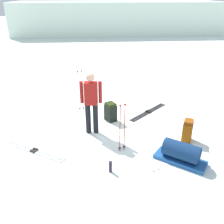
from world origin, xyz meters
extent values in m
plane|color=white|center=(0.00, 0.00, 0.00)|extent=(80.00, 80.00, 0.00)
cube|color=white|center=(3.91, 18.22, 1.38)|extent=(18.77, 6.99, 2.76)
cylinder|color=black|center=(-0.40, 0.25, 0.42)|extent=(0.14, 0.14, 0.85)
cylinder|color=black|center=(-0.60, 0.29, 0.42)|extent=(0.14, 0.14, 0.85)
cube|color=maroon|center=(-0.50, 0.27, 1.15)|extent=(0.37, 0.28, 0.60)
cylinder|color=maroon|center=(-0.27, 0.22, 1.18)|extent=(0.09, 0.09, 0.58)
cylinder|color=maroon|center=(-0.74, 0.31, 1.18)|extent=(0.09, 0.09, 0.58)
sphere|color=tan|center=(-0.50, 0.27, 1.59)|extent=(0.22, 0.22, 0.22)
cube|color=silver|center=(-1.97, -0.35, 0.01)|extent=(1.43, 1.12, 0.02)
cube|color=black|center=(-1.97, -0.35, 0.04)|extent=(0.15, 0.14, 0.03)
cube|color=silver|center=(-2.03, -0.43, 0.01)|extent=(1.43, 1.12, 0.02)
cube|color=black|center=(-2.03, -0.43, 0.04)|extent=(0.15, 0.14, 0.03)
cube|color=#262527|center=(1.39, 1.25, 0.01)|extent=(1.43, 1.09, 0.02)
cube|color=black|center=(1.39, 1.25, 0.04)|extent=(0.15, 0.13, 0.03)
cube|color=#262527|center=(1.45, 1.17, 0.01)|extent=(1.43, 1.09, 0.02)
cube|color=black|center=(1.45, 1.17, 0.04)|extent=(0.15, 0.13, 0.03)
cube|color=black|center=(0.12, 0.88, 0.24)|extent=(0.37, 0.40, 0.49)
cube|color=black|center=(0.12, 0.88, 0.53)|extent=(0.33, 0.36, 0.08)
cube|color=#96480A|center=(1.86, -0.61, 0.26)|extent=(0.36, 0.39, 0.51)
cube|color=#88400E|center=(1.86, -0.61, 0.55)|extent=(0.33, 0.35, 0.08)
cylinder|color=maroon|center=(0.05, -0.73, 0.58)|extent=(0.02, 0.02, 1.17)
sphere|color=#A51919|center=(0.05, -0.73, 1.20)|extent=(0.05, 0.05, 0.05)
cylinder|color=black|center=(0.05, -0.73, 0.06)|extent=(0.07, 0.07, 0.01)
cylinder|color=maroon|center=(0.17, -0.69, 0.58)|extent=(0.02, 0.02, 1.17)
sphere|color=#A51919|center=(0.17, -0.69, 1.20)|extent=(0.05, 0.05, 0.05)
cylinder|color=black|center=(0.17, -0.69, 0.06)|extent=(0.07, 0.07, 0.01)
cylinder|color=#BAB6C6|center=(-0.74, 1.77, 0.64)|extent=(0.02, 0.02, 1.28)
sphere|color=#A51919|center=(-0.74, 1.77, 1.31)|extent=(0.05, 0.05, 0.05)
cylinder|color=black|center=(-0.74, 1.77, 0.06)|extent=(0.07, 0.07, 0.01)
cylinder|color=#BAB6C6|center=(-0.62, 1.81, 0.64)|extent=(0.02, 0.02, 1.28)
sphere|color=#A51919|center=(-0.62, 1.81, 1.31)|extent=(0.05, 0.05, 0.05)
cylinder|color=black|center=(-0.62, 1.81, 0.06)|extent=(0.07, 0.07, 0.01)
cube|color=#194C92|center=(1.31, -1.43, 0.04)|extent=(1.14, 1.12, 0.09)
cylinder|color=navy|center=(1.31, -1.43, 0.29)|extent=(0.86, 0.85, 0.40)
cylinder|color=black|center=(-0.32, -1.49, 0.13)|extent=(0.07, 0.07, 0.26)
camera|label=1|loc=(-1.09, -5.78, 3.50)|focal=40.45mm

